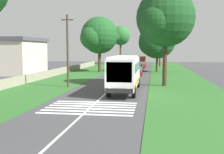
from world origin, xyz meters
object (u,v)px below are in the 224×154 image
at_px(roadside_tree_left_0, 99,36).
at_px(trailing_car_0, 137,72).
at_px(roadside_tree_right_0, 156,41).
at_px(trailing_minibus_0, 142,60).
at_px(trailing_car_3, 141,65).
at_px(trailing_car_2, 138,68).
at_px(roadside_tree_right_1, 164,19).
at_px(roadside_tree_right_2, 160,36).
at_px(trailing_car_1, 118,69).
at_px(coach_bus, 125,71).
at_px(utility_pole, 68,50).
at_px(roadside_building, 17,56).
at_px(roadside_tree_left_1, 120,36).

bearing_deg(roadside_tree_left_0, trailing_car_0, -130.95).
height_order(trailing_car_0, roadside_tree_right_0, roadside_tree_right_0).
bearing_deg(trailing_minibus_0, trailing_car_3, -178.34).
height_order(trailing_car_2, roadside_tree_right_1, roadside_tree_right_1).
distance_m(trailing_car_2, roadside_tree_right_2, 18.28).
bearing_deg(trailing_car_1, coach_bus, -170.95).
height_order(roadside_tree_right_1, utility_pole, roadside_tree_right_1).
relative_size(trailing_car_0, roadside_building, 0.38).
xyz_separation_m(trailing_minibus_0, roadside_tree_left_1, (6.19, 6.68, 6.74)).
distance_m(coach_bus, roadside_tree_right_1, 8.75).
height_order(roadside_tree_left_1, roadside_tree_right_1, roadside_tree_right_1).
distance_m(trailing_minibus_0, roadside_tree_right_0, 23.37).
relative_size(trailing_car_1, trailing_car_2, 1.00).
relative_size(roadside_tree_right_2, utility_pole, 1.33).
bearing_deg(trailing_car_2, trailing_car_0, -178.62).
height_order(trailing_minibus_0, roadside_tree_left_0, roadside_tree_left_0).
bearing_deg(trailing_car_0, utility_pole, 156.67).
height_order(roadside_tree_left_0, roadside_tree_right_1, roadside_tree_right_1).
bearing_deg(coach_bus, trailing_car_3, -0.01).
distance_m(trailing_car_0, roadside_building, 21.81).
bearing_deg(trailing_car_2, roadside_tree_left_0, 119.38).
relative_size(coach_bus, roadside_tree_right_1, 0.97).
relative_size(roadside_tree_right_0, roadside_tree_right_1, 0.83).
height_order(trailing_car_1, roadside_tree_right_2, roadside_tree_right_2).
xyz_separation_m(trailing_car_3, roadside_tree_right_0, (-12.56, -3.32, 5.25)).
relative_size(trailing_car_2, roadside_tree_right_0, 0.45).
xyz_separation_m(roadside_tree_left_0, utility_pole, (-22.92, -0.76, -2.56)).
bearing_deg(trailing_minibus_0, trailing_car_0, -179.31).
bearing_deg(roadside_tree_left_1, trailing_minibus_0, -132.83).
bearing_deg(utility_pole, trailing_car_2, -13.91).
relative_size(trailing_car_2, roadside_building, 0.38).
xyz_separation_m(trailing_car_1, roadside_tree_right_0, (2.79, -7.11, 5.25)).
xyz_separation_m(roadside_tree_left_0, roadside_tree_right_0, (1.27, -10.99, -0.98)).
distance_m(trailing_car_1, roadside_tree_left_0, 7.49).
bearing_deg(trailing_car_3, roadside_building, 132.69).
bearing_deg(trailing_car_3, roadside_tree_right_0, -165.18).
xyz_separation_m(trailing_car_1, trailing_minibus_0, (25.46, -3.49, 0.88)).
bearing_deg(roadside_tree_right_1, roadside_building, 61.28).
bearing_deg(roadside_tree_right_0, trailing_car_2, 49.98).
relative_size(trailing_car_2, roadside_tree_left_0, 0.40).
relative_size(coach_bus, trailing_minibus_0, 1.86).
bearing_deg(roadside_tree_right_1, utility_pole, 104.27).
distance_m(trailing_minibus_0, utility_pole, 47.41).
relative_size(trailing_car_3, roadside_building, 0.38).
xyz_separation_m(trailing_car_1, trailing_car_2, (5.73, -3.60, 0.00)).
bearing_deg(roadside_tree_right_1, roadside_tree_left_0, 30.26).
distance_m(roadside_tree_right_2, utility_pole, 44.88).
height_order(trailing_car_2, trailing_car_3, same).
bearing_deg(trailing_car_3, coach_bus, 179.99).
height_order(trailing_car_1, roadside_tree_right_0, roadside_tree_right_0).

